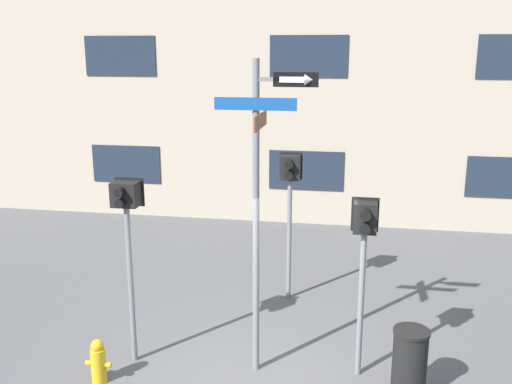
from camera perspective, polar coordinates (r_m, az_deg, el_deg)
The scene contains 6 objects.
street_sign_pole at distance 7.41m, azimuth 0.46°, elevation -0.13°, with size 1.30×0.85×4.28m.
pedestrian_signal_left at distance 7.97m, azimuth -12.77°, elevation -2.81°, with size 0.42×0.40×2.69m.
pedestrian_signal_right at distance 7.61m, azimuth 10.75°, elevation -4.75°, with size 0.36×0.40×2.50m.
pedestrian_signal_across at distance 9.85m, azimuth 3.41°, elevation 0.68°, with size 0.39×0.40×2.65m.
fire_hydrant at distance 8.28m, azimuth -15.49°, elevation -16.02°, with size 0.36×0.20×0.62m.
trash_bin at distance 7.89m, azimuth 15.10°, elevation -16.20°, with size 0.47×0.47×0.94m.
Camera 1 is at (1.18, -6.47, 4.40)m, focal length 40.00 mm.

